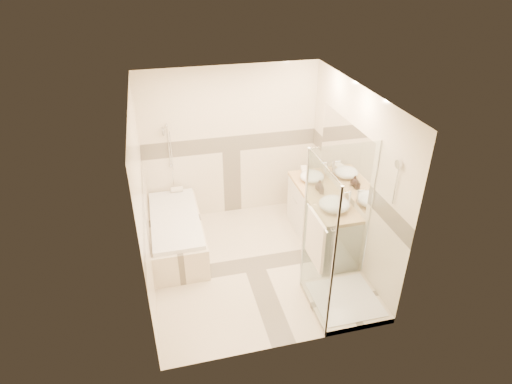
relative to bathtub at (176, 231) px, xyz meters
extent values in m
cube|color=beige|center=(1.02, -0.65, -0.31)|extent=(2.80, 3.00, 0.01)
cube|color=white|center=(1.02, -0.65, 2.20)|extent=(2.80, 3.00, 0.01)
cube|color=beige|center=(1.02, 0.85, 0.94)|extent=(2.80, 0.01, 2.50)
cube|color=beige|center=(1.02, -2.15, 0.94)|extent=(2.80, 0.01, 2.50)
cube|color=beige|center=(-0.38, -0.65, 0.94)|extent=(0.01, 3.00, 2.50)
cube|color=beige|center=(2.43, -0.65, 0.94)|extent=(0.01, 3.00, 2.50)
cube|color=white|center=(2.41, -0.35, 1.14)|extent=(0.01, 1.60, 1.00)
cylinder|color=silver|center=(0.05, 0.82, 1.04)|extent=(0.02, 0.02, 0.70)
cube|color=beige|center=(0.00, 0.00, -0.06)|extent=(0.75, 1.70, 0.50)
cube|color=white|center=(0.00, 0.00, 0.22)|extent=(0.69, 1.60, 0.06)
ellipsoid|color=white|center=(0.00, 0.00, 0.17)|extent=(0.56, 1.40, 0.16)
cube|color=silver|center=(2.15, -0.35, 0.09)|extent=(0.55, 1.60, 0.80)
cylinder|color=silver|center=(1.86, -0.75, 0.24)|extent=(0.01, 0.24, 0.01)
cylinder|color=silver|center=(1.86, 0.05, 0.24)|extent=(0.01, 0.24, 0.01)
cube|color=tan|center=(2.15, -0.35, 0.52)|extent=(0.57, 1.62, 0.05)
cube|color=beige|center=(1.97, -1.70, -0.27)|extent=(0.90, 0.90, 0.08)
cube|color=white|center=(1.97, -1.70, -0.22)|extent=(0.80, 0.80, 0.01)
cube|color=white|center=(1.53, -1.70, 0.73)|extent=(0.01, 0.90, 2.00)
cube|color=white|center=(1.97, -1.26, 0.73)|extent=(0.90, 0.01, 2.00)
cylinder|color=silver|center=(1.52, -2.15, 0.73)|extent=(0.03, 0.03, 2.00)
cylinder|color=silver|center=(1.52, -1.25, 0.73)|extent=(0.03, 0.03, 2.00)
cylinder|color=silver|center=(2.42, -1.25, 0.73)|extent=(0.03, 0.03, 2.00)
cylinder|color=silver|center=(2.38, -1.70, 1.64)|extent=(0.03, 0.10, 0.10)
cylinder|color=silver|center=(1.49, -1.70, 1.09)|extent=(0.02, 0.60, 0.02)
cube|color=white|center=(1.49, -1.70, 0.79)|extent=(0.04, 0.48, 0.62)
ellipsoid|color=white|center=(2.13, 0.07, 0.62)|extent=(0.37, 0.37, 0.15)
ellipsoid|color=white|center=(2.13, -0.79, 0.63)|extent=(0.42, 0.42, 0.17)
cylinder|color=silver|center=(2.35, 0.07, 0.69)|extent=(0.03, 0.03, 0.30)
cylinder|color=silver|center=(2.30, 0.07, 0.82)|extent=(0.11, 0.03, 0.03)
cylinder|color=silver|center=(2.35, -0.79, 0.67)|extent=(0.03, 0.03, 0.26)
cylinder|color=silver|center=(2.31, -0.79, 0.78)|extent=(0.09, 0.02, 0.02)
imported|color=black|center=(2.13, -0.33, 0.61)|extent=(0.09, 0.09, 0.14)
imported|color=black|center=(2.13, -0.23, 0.63)|extent=(0.14, 0.14, 0.17)
cube|color=white|center=(2.13, 0.37, 0.58)|extent=(0.17, 0.24, 0.07)
cylinder|color=white|center=(0.10, 0.74, 0.30)|extent=(0.19, 0.09, 0.09)
camera|label=1|loc=(-0.11, -5.35, 3.68)|focal=30.00mm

